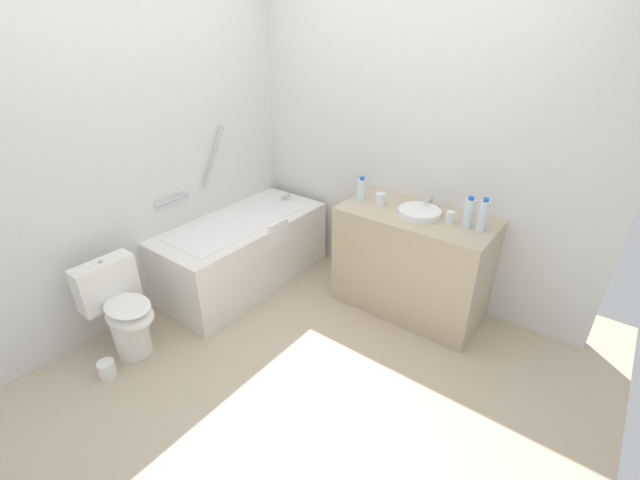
# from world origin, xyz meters

# --- Properties ---
(ground_plane) EXTENTS (3.76, 3.76, 0.00)m
(ground_plane) POSITION_xyz_m (0.00, 0.00, 0.00)
(ground_plane) COLOR #C1AD8E
(wall_back_tiled) EXTENTS (3.11, 0.10, 2.56)m
(wall_back_tiled) POSITION_xyz_m (0.00, 1.43, 1.28)
(wall_back_tiled) COLOR silver
(wall_back_tiled) RESTS_ON ground_plane
(wall_right_mirror) EXTENTS (0.10, 3.16, 2.56)m
(wall_right_mirror) POSITION_xyz_m (1.41, 0.00, 1.28)
(wall_right_mirror) COLOR silver
(wall_right_mirror) RESTS_ON ground_plane
(bathtub) EXTENTS (1.51, 0.69, 1.33)m
(bathtub) POSITION_xyz_m (0.53, 1.04, 0.32)
(bathtub) COLOR white
(bathtub) RESTS_ON ground_plane
(toilet) EXTENTS (0.40, 0.50, 0.69)m
(toilet) POSITION_xyz_m (-0.60, 1.05, 0.35)
(toilet) COLOR white
(toilet) RESTS_ON ground_plane
(vanity_counter) EXTENTS (0.58, 1.14, 0.84)m
(vanity_counter) POSITION_xyz_m (1.07, -0.31, 0.42)
(vanity_counter) COLOR tan
(vanity_counter) RESTS_ON ground_plane
(sink_basin) EXTENTS (0.31, 0.31, 0.05)m
(sink_basin) POSITION_xyz_m (1.05, -0.34, 0.86)
(sink_basin) COLOR white
(sink_basin) RESTS_ON vanity_counter
(sink_faucet) EXTENTS (0.13, 0.15, 0.09)m
(sink_faucet) POSITION_xyz_m (1.23, -0.34, 0.88)
(sink_faucet) COLOR #B7B7BC
(sink_faucet) RESTS_ON vanity_counter
(water_bottle_0) EXTENTS (0.07, 0.07, 0.23)m
(water_bottle_0) POSITION_xyz_m (1.08, -0.68, 0.94)
(water_bottle_0) COLOR silver
(water_bottle_0) RESTS_ON vanity_counter
(water_bottle_1) EXTENTS (0.07, 0.07, 0.19)m
(water_bottle_1) POSITION_xyz_m (1.04, 0.16, 0.93)
(water_bottle_1) COLOR silver
(water_bottle_1) RESTS_ON vanity_counter
(water_bottle_2) EXTENTS (0.07, 0.07, 0.24)m
(water_bottle_2) POSITION_xyz_m (1.07, -0.78, 0.95)
(water_bottle_2) COLOR silver
(water_bottle_2) RESTS_ON vanity_counter
(drinking_glass_0) EXTENTS (0.07, 0.07, 0.10)m
(drinking_glass_0) POSITION_xyz_m (1.05, -0.01, 0.89)
(drinking_glass_0) COLOR white
(drinking_glass_0) RESTS_ON vanity_counter
(drinking_glass_1) EXTENTS (0.06, 0.06, 0.09)m
(drinking_glass_1) POSITION_xyz_m (1.06, -0.56, 0.88)
(drinking_glass_1) COLOR white
(drinking_glass_1) RESTS_ON vanity_counter
(toilet_paper_roll) EXTENTS (0.11, 0.11, 0.12)m
(toilet_paper_roll) POSITION_xyz_m (-0.85, 0.92, 0.06)
(toilet_paper_roll) COLOR white
(toilet_paper_roll) RESTS_ON ground_plane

